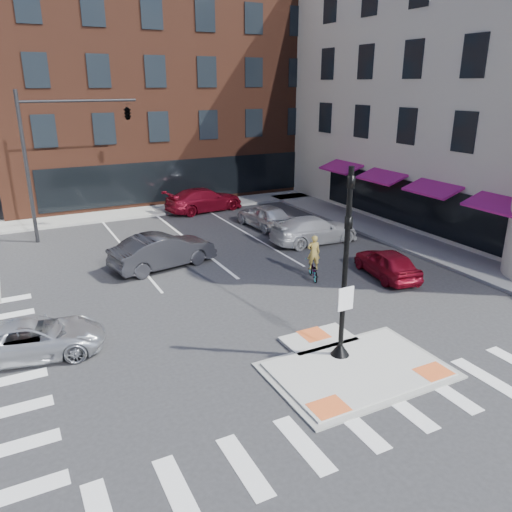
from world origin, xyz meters
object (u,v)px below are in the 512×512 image
bg_car_dark (163,251)px  bg_car_silver (265,216)px  white_pickup (314,230)px  red_sedan (387,263)px  bg_car_red (204,200)px  cyclist (313,264)px  silver_suv (33,338)px

bg_car_dark → bg_car_silver: bearing=-74.6°
white_pickup → red_sedan: bearing=-178.5°
white_pickup → bg_car_red: (-2.70, 9.43, 0.06)m
white_pickup → cyclist: (-3.00, -4.44, -0.05)m
white_pickup → bg_car_red: bearing=16.8°
silver_suv → white_pickup: (14.62, 5.98, 0.11)m
red_sedan → cyclist: bearing=-13.7°
red_sedan → cyclist: size_ratio=1.90×
bg_car_silver → silver_suv: bearing=30.7°
silver_suv → cyclist: 11.72m
bg_car_dark → bg_car_red: bg_car_dark is taller
silver_suv → bg_car_dark: 8.57m
bg_car_dark → cyclist: size_ratio=2.46×
bg_car_red → cyclist: size_ratio=2.68×
red_sedan → bg_car_dark: 10.35m
bg_car_dark → bg_car_silver: (7.50, 3.83, -0.08)m
red_sedan → bg_car_red: (-2.78, 15.20, 0.13)m
white_pickup → cyclist: 5.36m
red_sedan → bg_car_silver: (-1.08, 9.62, 0.08)m
silver_suv → cyclist: (11.62, 1.54, 0.06)m
cyclist → bg_car_red: bearing=-70.3°
red_sedan → white_pickup: 5.77m
bg_car_dark → cyclist: (5.50, -4.46, -0.14)m
silver_suv → red_sedan: red_sedan is taller
red_sedan → silver_suv: bearing=10.6°
silver_suv → bg_car_silver: 16.80m
silver_suv → cyclist: cyclist is taller
red_sedan → white_pickup: (-0.08, 5.77, 0.07)m
bg_car_silver → red_sedan: bearing=91.2°
red_sedan → bg_car_red: 15.46m
white_pickup → cyclist: bearing=146.7°
bg_car_silver → bg_car_red: 5.84m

